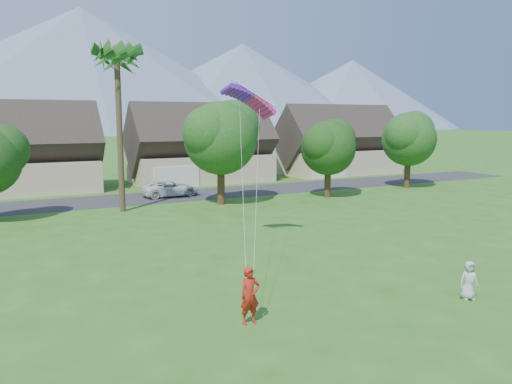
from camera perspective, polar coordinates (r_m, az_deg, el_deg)
ground at (r=15.67m, az=17.96°, el=-18.85°), size 500.00×500.00×0.00m
street at (r=45.37m, az=-14.00°, el=-0.79°), size 90.00×7.00×0.01m
kite_flyer at (r=17.59m, az=-0.71°, el=-11.76°), size 0.75×0.50×2.01m
watcher at (r=21.57m, az=23.15°, el=-9.26°), size 0.87×0.70×1.54m
parked_car at (r=46.18m, az=-9.77°, el=0.39°), size 5.26×2.61×1.43m
mountain_ridge at (r=271.33m, az=-23.36°, el=12.40°), size 540.00×240.00×70.00m
houses_row at (r=53.83m, az=-15.83°, el=4.24°), size 72.75×8.19×8.86m
tree_row at (r=38.69m, az=-13.82°, el=4.94°), size 62.27×6.67×8.45m
fan_palm at (r=39.30m, az=-15.65°, el=15.03°), size 3.00×3.00×13.80m
parafoil_kite at (r=27.18m, az=-0.72°, el=10.69°), size 3.05×1.02×0.50m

